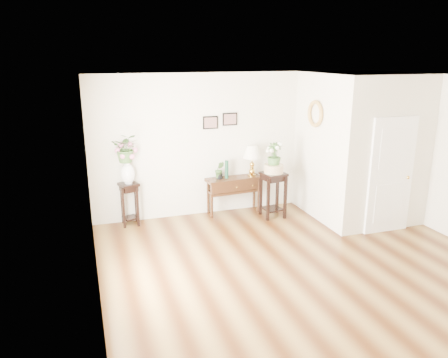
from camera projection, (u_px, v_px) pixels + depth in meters
name	position (u px, v px, depth m)	size (l,w,h in m)	color
floor	(303.00, 266.00, 6.68)	(6.00, 5.50, 0.02)	brown
ceiling	(313.00, 79.00, 5.91)	(6.00, 5.50, 0.02)	white
wall_back	(241.00, 143.00, 8.80)	(6.00, 0.02, 2.80)	silver
wall_left	(92.00, 200.00, 5.38)	(0.02, 5.50, 2.80)	silver
partition	(359.00, 146.00, 8.55)	(1.80, 1.95, 2.80)	silver
door	(391.00, 176.00, 7.73)	(0.90, 0.05, 2.10)	white
art_print_left	(210.00, 123.00, 8.46)	(0.30, 0.02, 0.25)	black
art_print_right	(230.00, 119.00, 8.57)	(0.30, 0.02, 0.25)	black
wall_ornament	(315.00, 114.00, 8.20)	(0.51, 0.51, 0.07)	gold
console_table	(234.00, 195.00, 8.85)	(1.12, 0.37, 0.75)	black
table_lamp	(252.00, 159.00, 8.77)	(0.37, 0.37, 0.64)	gold
green_vase	(227.00, 170.00, 8.66)	(0.07, 0.07, 0.36)	#163F2A
potted_plant	(220.00, 170.00, 8.62)	(0.19, 0.15, 0.34)	#3B632C
plant_stand_a	(130.00, 204.00, 8.21)	(0.32, 0.32, 0.82)	black
porcelain_vase	(128.00, 172.00, 8.04)	(0.26, 0.26, 0.45)	white
lily_arrangement	(126.00, 148.00, 7.92)	(0.49, 0.42, 0.54)	#3B632C
plant_stand_b	(273.00, 195.00, 8.62)	(0.42, 0.42, 0.90)	black
ceramic_bowl	(274.00, 169.00, 8.48)	(0.38, 0.38, 0.17)	beige
narcissus	(274.00, 155.00, 8.40)	(0.26, 0.26, 0.47)	#3B632C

